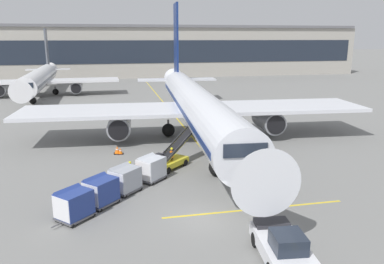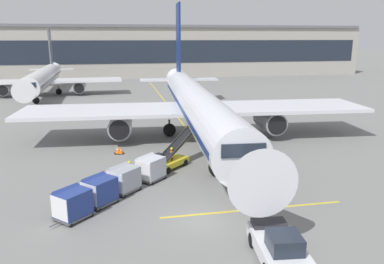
% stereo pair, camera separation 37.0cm
% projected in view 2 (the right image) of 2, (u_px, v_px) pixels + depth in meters
% --- Properties ---
extents(ground_plane, '(600.00, 600.00, 0.00)m').
position_uv_depth(ground_plane, '(202.00, 219.00, 22.82)').
color(ground_plane, slate).
extents(parked_airplane, '(36.93, 46.74, 15.56)m').
position_uv_depth(parked_airplane, '(196.00, 104.00, 40.51)').
color(parked_airplane, silver).
rests_on(parked_airplane, ground).
extents(belt_loader, '(4.69, 4.58, 3.03)m').
position_uv_depth(belt_loader, '(171.00, 157.00, 31.77)').
color(belt_loader, gold).
rests_on(belt_loader, ground).
extents(baggage_cart_lead, '(2.55, 2.55, 1.91)m').
position_uv_depth(baggage_cart_lead, '(150.00, 168.00, 28.85)').
color(baggage_cart_lead, '#515156').
rests_on(baggage_cart_lead, ground).
extents(baggage_cart_second, '(2.55, 2.55, 1.91)m').
position_uv_depth(baggage_cart_second, '(124.00, 178.00, 26.66)').
color(baggage_cart_second, '#515156').
rests_on(baggage_cart_second, ground).
extents(baggage_cart_third, '(2.55, 2.55, 1.91)m').
position_uv_depth(baggage_cart_third, '(99.00, 190.00, 24.64)').
color(baggage_cart_third, '#515156').
rests_on(baggage_cart_third, ground).
extents(baggage_cart_fourth, '(2.55, 2.55, 1.91)m').
position_uv_depth(baggage_cart_fourth, '(72.00, 203.00, 22.66)').
color(baggage_cart_fourth, '#515156').
rests_on(baggage_cart_fourth, ground).
extents(pushback_tug, '(2.55, 4.59, 1.83)m').
position_uv_depth(pushback_tug, '(279.00, 246.00, 18.32)').
color(pushback_tug, silver).
rests_on(pushback_tug, ground).
extents(ground_crew_by_loader, '(0.26, 0.57, 1.74)m').
position_uv_depth(ground_crew_by_loader, '(130.00, 171.00, 28.22)').
color(ground_crew_by_loader, black).
rests_on(ground_crew_by_loader, ground).
extents(ground_crew_by_carts, '(0.41, 0.49, 1.74)m').
position_uv_depth(ground_crew_by_carts, '(139.00, 167.00, 29.03)').
color(ground_crew_by_carts, '#514C42').
rests_on(ground_crew_by_carts, ground).
extents(ground_crew_marshaller, '(0.39, 0.52, 1.74)m').
position_uv_depth(ground_crew_marshaller, '(172.00, 156.00, 31.68)').
color(ground_crew_marshaller, '#333847').
rests_on(ground_crew_marshaller, ground).
extents(safety_cone_engine_keepout, '(0.67, 0.67, 0.76)m').
position_uv_depth(safety_cone_engine_keepout, '(118.00, 150.00, 35.65)').
color(safety_cone_engine_keepout, black).
rests_on(safety_cone_engine_keepout, ground).
extents(safety_cone_wingtip, '(0.52, 0.52, 0.60)m').
position_uv_depth(safety_cone_wingtip, '(121.00, 151.00, 35.55)').
color(safety_cone_wingtip, black).
rests_on(safety_cone_wingtip, ground).
extents(apron_guidance_line_lead_in, '(0.20, 110.00, 0.01)m').
position_uv_depth(apron_guidance_line_lead_in, '(196.00, 140.00, 40.53)').
color(apron_guidance_line_lead_in, yellow).
rests_on(apron_guidance_line_lead_in, ground).
extents(apron_guidance_line_stop_bar, '(12.00, 0.20, 0.01)m').
position_uv_depth(apron_guidance_line_stop_bar, '(254.00, 209.00, 24.10)').
color(apron_guidance_line_stop_bar, yellow).
rests_on(apron_guidance_line_stop_bar, ground).
extents(terminal_building, '(123.90, 20.48, 13.88)m').
position_uv_depth(terminal_building, '(144.00, 51.00, 109.43)').
color(terminal_building, '#A8A399').
rests_on(terminal_building, ground).
extents(distant_airplane, '(28.90, 37.81, 12.56)m').
position_uv_depth(distant_airplane, '(43.00, 79.00, 70.52)').
color(distant_airplane, white).
rests_on(distant_airplane, ground).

